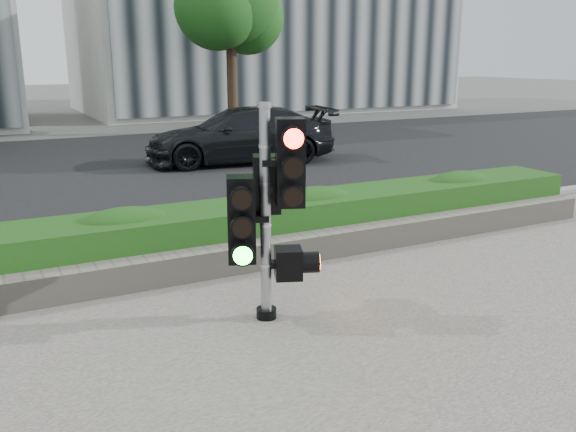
{
  "coord_description": "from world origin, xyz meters",
  "views": [
    {
      "loc": [
        -2.71,
        -4.82,
        2.64
      ],
      "look_at": [
        0.07,
        0.6,
        1.04
      ],
      "focal_mm": 38.0,
      "sensor_mm": 36.0,
      "label": 1
    }
  ],
  "objects": [
    {
      "name": "ground",
      "position": [
        0.0,
        0.0,
        0.0
      ],
      "size": [
        120.0,
        120.0,
        0.0
      ],
      "primitive_type": "plane",
      "color": "#51514C",
      "rests_on": "ground"
    },
    {
      "name": "road",
      "position": [
        0.0,
        10.0,
        0.01
      ],
      "size": [
        60.0,
        13.0,
        0.02
      ],
      "primitive_type": "cube",
      "color": "black",
      "rests_on": "ground"
    },
    {
      "name": "curb",
      "position": [
        0.0,
        3.15,
        0.06
      ],
      "size": [
        60.0,
        0.25,
        0.12
      ],
      "primitive_type": "cube",
      "color": "gray",
      "rests_on": "ground"
    },
    {
      "name": "stone_wall",
      "position": [
        0.0,
        1.9,
        0.2
      ],
      "size": [
        12.0,
        0.32,
        0.34
      ],
      "primitive_type": "cube",
      "color": "gray",
      "rests_on": "sidewalk"
    },
    {
      "name": "hedge",
      "position": [
        0.0,
        2.55,
        0.37
      ],
      "size": [
        12.0,
        1.0,
        0.68
      ],
      "primitive_type": "cube",
      "color": "#387F27",
      "rests_on": "sidewalk"
    },
    {
      "name": "tree_right",
      "position": [
        5.48,
        15.55,
        4.48
      ],
      "size": [
        4.1,
        3.58,
        6.53
      ],
      "color": "black",
      "rests_on": "ground"
    },
    {
      "name": "traffic_signal",
      "position": [
        -0.22,
        0.47,
        1.24
      ],
      "size": [
        0.81,
        0.68,
        2.19
      ],
      "rotation": [
        0.0,
        0.0,
        -0.37
      ],
      "color": "black",
      "rests_on": "sidewalk"
    },
    {
      "name": "car_dark",
      "position": [
        3.25,
        9.46,
        0.71
      ],
      "size": [
        5.0,
        2.6,
        1.39
      ],
      "primitive_type": "imported",
      "rotation": [
        0.0,
        0.0,
        -1.71
      ],
      "color": "black",
      "rests_on": "road"
    }
  ]
}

